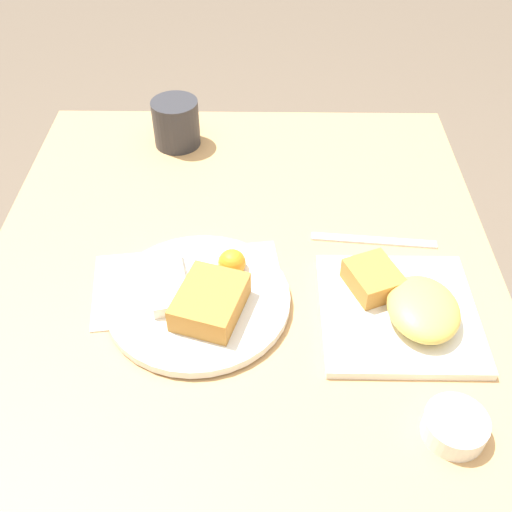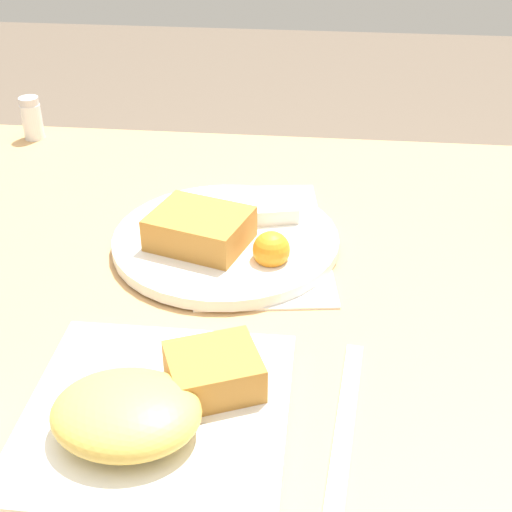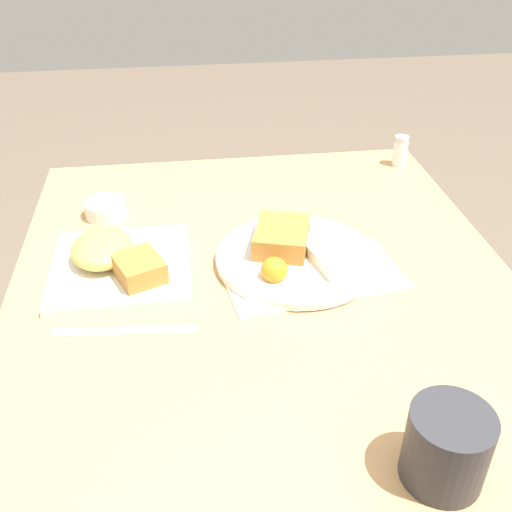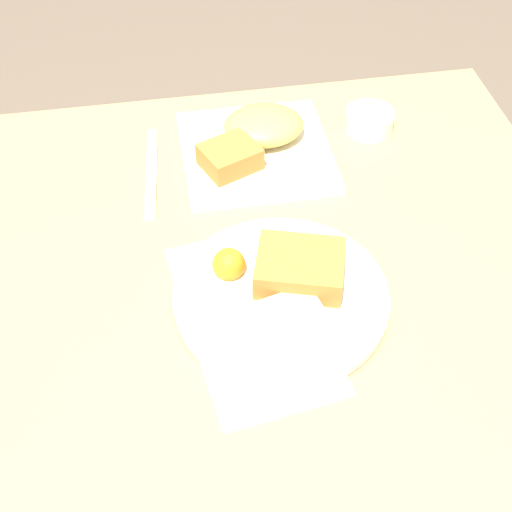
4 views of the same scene
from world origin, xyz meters
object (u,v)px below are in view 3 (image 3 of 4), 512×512
(plate_oval_far, at_px, (294,253))
(coffee_mug, at_px, (447,447))
(plate_square_near, at_px, (116,260))
(butter_knife, at_px, (125,331))
(sauce_ramekin, at_px, (105,208))
(salt_shaker, at_px, (400,153))

(plate_oval_far, height_order, coffee_mug, coffee_mug)
(plate_square_near, bearing_deg, butter_knife, 7.14)
(sauce_ramekin, bearing_deg, coffee_mug, 32.44)
(sauce_ramekin, relative_size, butter_knife, 0.38)
(plate_oval_far, distance_m, salt_shaker, 0.48)
(plate_oval_far, relative_size, coffee_mug, 2.93)
(coffee_mug, bearing_deg, plate_square_near, -140.24)
(salt_shaker, relative_size, coffee_mug, 0.73)
(butter_knife, bearing_deg, plate_square_near, 102.47)
(coffee_mug, bearing_deg, salt_shaker, 164.14)
(plate_square_near, distance_m, sauce_ramekin, 0.20)
(sauce_ramekin, bearing_deg, salt_shaker, 103.02)
(plate_square_near, relative_size, butter_knife, 1.09)
(sauce_ramekin, distance_m, butter_knife, 0.37)
(butter_knife, relative_size, coffee_mug, 2.23)
(butter_knife, bearing_deg, plate_oval_far, 33.17)
(butter_knife, bearing_deg, sauce_ramekin, 103.69)
(plate_square_near, relative_size, sauce_ramekin, 2.88)
(plate_square_near, distance_m, butter_knife, 0.17)
(salt_shaker, height_order, coffee_mug, coffee_mug)
(plate_square_near, distance_m, coffee_mug, 0.60)
(plate_oval_far, bearing_deg, plate_square_near, -93.35)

